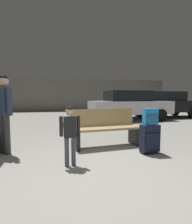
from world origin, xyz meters
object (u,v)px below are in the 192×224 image
at_px(bench, 105,128).
at_px(backpack_bright, 150,117).
at_px(child, 70,129).
at_px(parked_car_near, 129,105).
at_px(adult, 4,105).
at_px(suitcase, 150,138).
at_px(parked_car_side, 164,104).

relative_size(bench, backpack_bright, 4.85).
bearing_deg(child, parked_car_near, 59.43).
distance_m(child, parked_car_near, 6.44).
relative_size(child, adult, 0.63).
relative_size(backpack_bright, parked_car_near, 0.08).
bearing_deg(parked_car_near, suitcase, -107.26).
xyz_separation_m(backpack_bright, child, (-1.66, -0.36, -0.14)).
bearing_deg(parked_car_side, child, -132.38).
height_order(child, parked_car_side, parked_car_side).
bearing_deg(bench, child, -129.29).
height_order(child, parked_car_near, parked_car_near).
bearing_deg(child, bench, 50.71).
relative_size(adult, parked_car_side, 0.40).
distance_m(backpack_bright, child, 1.71).
distance_m(bench, suitcase, 1.07).
distance_m(child, parked_car_side, 8.60).
relative_size(backpack_bright, parked_car_side, 0.08).
height_order(suitcase, child, child).
relative_size(suitcase, parked_car_near, 0.14).
bearing_deg(suitcase, adult, 169.19).
distance_m(child, adult, 1.63).
bearing_deg(parked_car_near, bench, -118.13).
height_order(backpack_bright, parked_car_side, parked_car_side).
bearing_deg(backpack_bright, child, -167.78).
bearing_deg(parked_car_side, bench, -132.99).
bearing_deg(adult, child, -35.60).
bearing_deg(parked_car_side, backpack_bright, -124.60).
xyz_separation_m(child, parked_car_near, (3.28, 5.54, 0.18)).
xyz_separation_m(backpack_bright, adult, (-2.96, 0.57, 0.24)).
bearing_deg(bench, parked_car_near, 61.87).
bearing_deg(parked_car_near, child, -120.57).
bearing_deg(parked_car_side, suitcase, -124.59).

